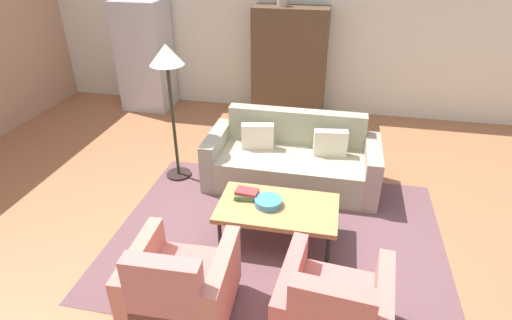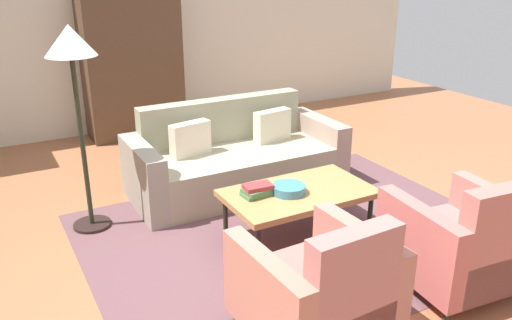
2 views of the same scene
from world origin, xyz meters
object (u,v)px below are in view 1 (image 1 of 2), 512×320
(couch, at_px, (292,161))
(coffee_table, at_px, (278,209))
(refrigerator, at_px, (145,56))
(cabinet, at_px, (289,64))
(floor_lamp, at_px, (168,68))
(armchair_right, at_px, (332,314))
(armchair_left, at_px, (180,289))
(book_stack, at_px, (247,194))
(fruit_bowl, at_px, (268,202))

(couch, height_order, coffee_table, couch)
(coffee_table, distance_m, refrigerator, 4.36)
(cabinet, relative_size, floor_lamp, 1.05)
(couch, bearing_deg, coffee_table, 90.20)
(armchair_right, distance_m, cabinet, 4.65)
(refrigerator, xyz_separation_m, floor_lamp, (1.39, -2.24, 0.52))
(armchair_left, height_order, cabinet, cabinet)
(cabinet, bearing_deg, armchair_left, -93.11)
(cabinet, xyz_separation_m, floor_lamp, (-1.12, -2.34, 0.54))
(armchair_left, bearing_deg, book_stack, 75.91)
(cabinet, distance_m, refrigerator, 2.51)
(book_stack, bearing_deg, armchair_right, -53.38)
(armchair_right, height_order, refrigerator, refrigerator)
(armchair_right, height_order, floor_lamp, floor_lamp)
(armchair_left, relative_size, cabinet, 0.49)
(coffee_table, bearing_deg, refrigerator, 131.38)
(book_stack, bearing_deg, couch, 73.20)
(couch, height_order, cabinet, cabinet)
(armchair_right, xyz_separation_m, floor_lamp, (-2.06, 2.17, 1.10))
(couch, bearing_deg, fruit_bowl, 85.55)
(refrigerator, bearing_deg, book_stack, -51.39)
(couch, bearing_deg, cabinet, -80.55)
(armchair_left, relative_size, book_stack, 3.32)
(armchair_left, bearing_deg, armchair_right, -2.12)
(couch, relative_size, book_stack, 7.94)
(book_stack, distance_m, refrigerator, 4.08)
(cabinet, bearing_deg, armchair_right, -78.18)
(fruit_bowl, bearing_deg, coffee_table, 0.00)
(armchair_right, bearing_deg, couch, 109.55)
(armchair_right, bearing_deg, cabinet, 107.21)
(cabinet, bearing_deg, book_stack, -89.67)
(armchair_right, distance_m, refrigerator, 5.64)
(couch, relative_size, floor_lamp, 1.22)
(coffee_table, xyz_separation_m, armchair_left, (-0.60, -1.17, -0.04))
(refrigerator, bearing_deg, armchair_left, -62.84)
(cabinet, bearing_deg, couch, -80.77)
(fruit_bowl, height_order, refrigerator, refrigerator)
(couch, xyz_separation_m, cabinet, (-0.35, 2.17, 0.61))
(refrigerator, bearing_deg, couch, -35.77)
(book_stack, xyz_separation_m, refrigerator, (-2.53, 3.17, 0.46))
(refrigerator, bearing_deg, cabinet, 2.39)
(couch, xyz_separation_m, floor_lamp, (-1.47, -0.18, 1.16))
(armchair_left, xyz_separation_m, floor_lamp, (-0.87, 2.18, 1.10))
(armchair_right, xyz_separation_m, book_stack, (-0.93, 1.25, 0.12))
(book_stack, relative_size, floor_lamp, 0.15)
(fruit_bowl, xyz_separation_m, book_stack, (-0.24, 0.08, 0.01))
(armchair_right, bearing_deg, refrigerator, 133.45)
(fruit_bowl, bearing_deg, book_stack, 161.03)
(armchair_left, height_order, refrigerator, refrigerator)
(floor_lamp, bearing_deg, cabinet, 64.49)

